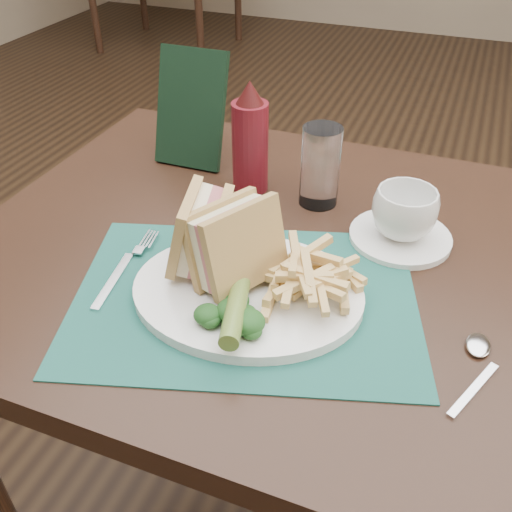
# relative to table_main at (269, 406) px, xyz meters

# --- Properties ---
(floor) EXTENTS (7.00, 7.00, 0.00)m
(floor) POSITION_rel_table_main_xyz_m (0.00, 0.50, -0.38)
(floor) COLOR black
(floor) RESTS_ON ground
(wall_back) EXTENTS (6.00, 0.00, 6.00)m
(wall_back) POSITION_rel_table_main_xyz_m (0.00, 4.00, -0.38)
(wall_back) COLOR gray
(wall_back) RESTS_ON ground
(table_main) EXTENTS (0.90, 0.75, 0.75)m
(table_main) POSITION_rel_table_main_xyz_m (0.00, 0.00, 0.00)
(table_main) COLOR black
(table_main) RESTS_ON ground
(placemat) EXTENTS (0.52, 0.43, 0.00)m
(placemat) POSITION_rel_table_main_xyz_m (0.01, -0.13, 0.38)
(placemat) COLOR #195349
(placemat) RESTS_ON table_main
(plate) EXTENTS (0.34, 0.29, 0.01)m
(plate) POSITION_rel_table_main_xyz_m (0.01, -0.13, 0.38)
(plate) COLOR white
(plate) RESTS_ON placemat
(sandwich_half_a) EXTENTS (0.10, 0.12, 0.11)m
(sandwich_half_a) POSITION_rel_table_main_xyz_m (-0.09, -0.11, 0.45)
(sandwich_half_a) COLOR tan
(sandwich_half_a) RESTS_ON plate
(sandwich_half_b) EXTENTS (0.12, 0.14, 0.11)m
(sandwich_half_b) POSITION_rel_table_main_xyz_m (-0.03, -0.11, 0.45)
(sandwich_half_b) COLOR tan
(sandwich_half_b) RESTS_ON plate
(kale_garnish) EXTENTS (0.11, 0.08, 0.03)m
(kale_garnish) POSITION_rel_table_main_xyz_m (0.01, -0.19, 0.41)
(kale_garnish) COLOR #153915
(kale_garnish) RESTS_ON plate
(pickle_spear) EXTENTS (0.05, 0.12, 0.03)m
(pickle_spear) POSITION_rel_table_main_xyz_m (0.02, -0.19, 0.41)
(pickle_spear) COLOR #56732B
(pickle_spear) RESTS_ON plate
(fries_pile) EXTENTS (0.18, 0.20, 0.06)m
(fries_pile) POSITION_rel_table_main_xyz_m (0.08, -0.10, 0.42)
(fries_pile) COLOR #D8B46C
(fries_pile) RESTS_ON plate
(fork) EXTENTS (0.06, 0.17, 0.01)m
(fork) POSITION_rel_table_main_xyz_m (-0.17, -0.13, 0.38)
(fork) COLOR silver
(fork) RESTS_ON placemat
(spoon) EXTENTS (0.09, 0.15, 0.01)m
(spoon) POSITION_rel_table_main_xyz_m (0.30, -0.16, 0.38)
(spoon) COLOR silver
(spoon) RESTS_ON table_main
(saucer) EXTENTS (0.20, 0.20, 0.01)m
(saucer) POSITION_rel_table_main_xyz_m (0.17, 0.08, 0.38)
(saucer) COLOR white
(saucer) RESTS_ON table_main
(coffee_cup) EXTENTS (0.13, 0.13, 0.07)m
(coffee_cup) POSITION_rel_table_main_xyz_m (0.17, 0.08, 0.42)
(coffee_cup) COLOR white
(coffee_cup) RESTS_ON saucer
(drinking_glass) EXTENTS (0.06, 0.06, 0.13)m
(drinking_glass) POSITION_rel_table_main_xyz_m (0.03, 0.14, 0.44)
(drinking_glass) COLOR white
(drinking_glass) RESTS_ON table_main
(ketchup_bottle) EXTENTS (0.07, 0.07, 0.19)m
(ketchup_bottle) POSITION_rel_table_main_xyz_m (-0.09, 0.14, 0.47)
(ketchup_bottle) COLOR #590F17
(ketchup_bottle) RESTS_ON table_main
(check_presenter) EXTENTS (0.12, 0.08, 0.20)m
(check_presenter) POSITION_rel_table_main_xyz_m (-0.23, 0.20, 0.47)
(check_presenter) COLOR black
(check_presenter) RESTS_ON table_main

